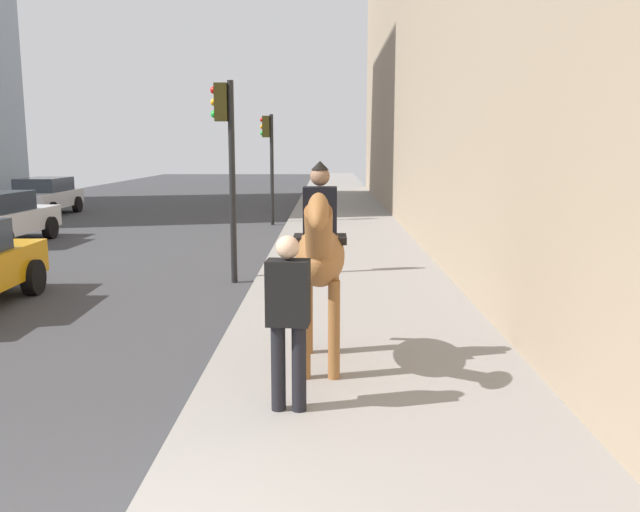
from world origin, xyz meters
name	(u,v)px	position (x,y,z in m)	size (l,w,h in m)	color
mounted_horse_near	(320,253)	(3.89, -1.31, 1.45)	(2.15, 0.60, 2.35)	brown
pedestrian_greeting	(288,312)	(2.63, -1.03, 1.10)	(0.29, 0.42, 1.70)	black
car_far_lane	(43,196)	(21.79, 9.59, 0.76)	(4.18, 1.98, 1.44)	silver
traffic_light_near_curb	(227,149)	(9.19, 0.52, 2.58)	(0.20, 0.44, 3.85)	black
traffic_light_far_curb	(269,151)	(18.73, 0.58, 2.48)	(0.20, 0.44, 3.68)	black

